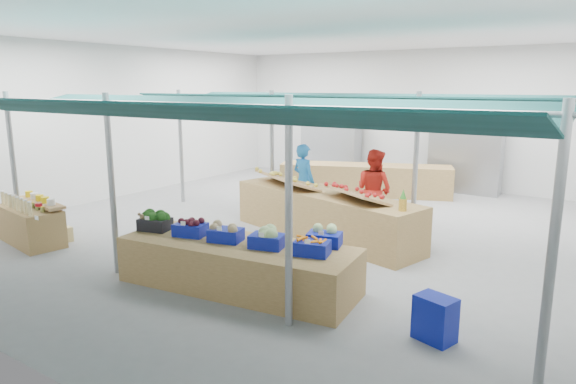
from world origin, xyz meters
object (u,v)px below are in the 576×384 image
bottle_shelf (33,223)px  fruit_counter (324,215)px  veg_counter (238,265)px  vendor_left (304,181)px  crate_stack (435,319)px  vendor_right (374,190)px

bottle_shelf → fruit_counter: bearing=47.1°
bottle_shelf → veg_counter: bottle_shelf is taller
vendor_left → bottle_shelf: bearing=68.1°
crate_stack → bottle_shelf: bearing=-176.2°
bottle_shelf → vendor_left: vendor_left is taller
fruit_counter → vendor_left: bearing=151.8°
bottle_shelf → crate_stack: (7.99, 0.53, -0.12)m
crate_stack → vendor_right: vendor_right is taller
veg_counter → crate_stack: bearing=-6.6°
bottle_shelf → fruit_counter: 5.87m
veg_counter → vendor_right: (0.35, 4.22, 0.52)m
fruit_counter → vendor_right: (0.60, 1.10, 0.41)m
fruit_counter → crate_stack: size_ratio=7.78×
crate_stack → vendor_right: (-2.76, 4.17, 0.60)m
veg_counter → crate_stack: 3.10m
crate_stack → veg_counter: bearing=-179.1°
bottle_shelf → vendor_right: 7.05m
vendor_left → vendor_right: bearing=-165.7°
bottle_shelf → veg_counter: 4.91m
vendor_right → vendor_left: bearing=14.3°
vendor_left → veg_counter: bearing=123.3°
bottle_shelf → veg_counter: (4.89, 0.48, -0.04)m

